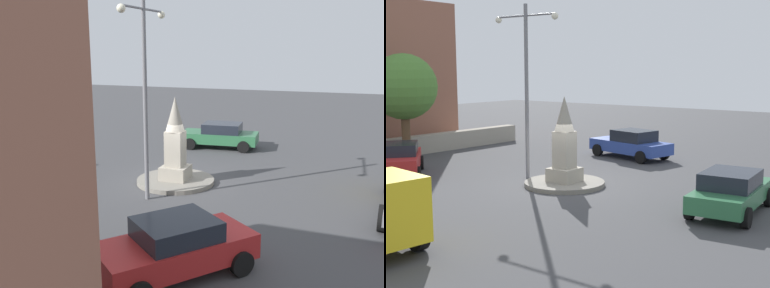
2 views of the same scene
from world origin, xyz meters
TOP-DOWN VIEW (x-y plane):
  - ground_plane at (0.00, 0.00)m, footprint 80.00×80.00m
  - traffic_island at (0.00, 0.00)m, footprint 3.23×3.23m
  - monument at (0.00, 0.00)m, footprint 1.10×1.10m
  - streetlamp at (-2.20, 0.25)m, footprint 3.38×0.28m
  - car_green_parked_left at (6.83, 0.04)m, footprint 2.25×4.34m
  - car_red_near_island at (-6.98, -2.80)m, footprint 4.13×3.84m
  - car_blue_far_side at (-1.20, 7.23)m, footprint 4.67×2.72m

SIDE VIEW (x-z plane):
  - ground_plane at x=0.00m, z-range 0.00..0.00m
  - traffic_island at x=0.00m, z-range 0.00..0.18m
  - car_green_parked_left at x=6.83m, z-range 0.03..1.44m
  - car_blue_far_side at x=-1.20m, z-range 0.01..1.50m
  - car_red_near_island at x=-6.98m, z-range 0.03..1.49m
  - monument at x=0.00m, z-range 0.00..3.42m
  - streetlamp at x=-2.20m, z-range 0.79..8.09m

